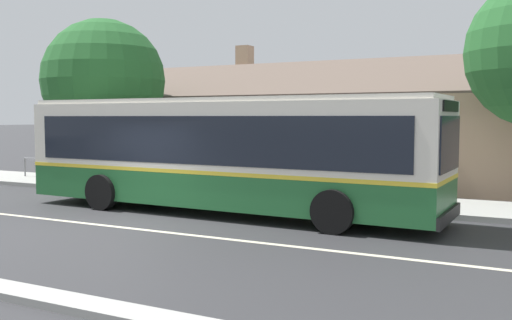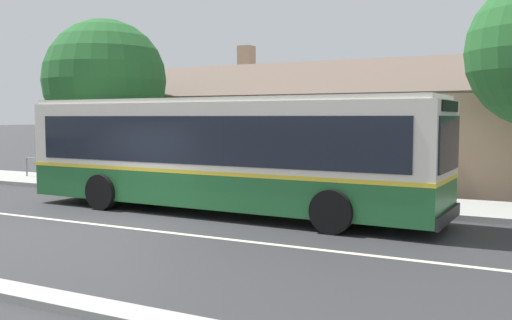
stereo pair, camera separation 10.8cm
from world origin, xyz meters
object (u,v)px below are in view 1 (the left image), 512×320
Objects in this scene: bike_rack at (34,164)px; bench_by_building at (91,171)px; street_tree_secondary at (101,84)px; transit_bus at (224,152)px.

bench_by_building is at bearing -7.92° from bike_rack.
bench_by_building is at bearing -70.03° from street_tree_secondary.
transit_bus is 8.96m from street_tree_secondary.
street_tree_secondary is (-0.39, 1.07, 3.30)m from bench_by_building.
bike_rack is at bearing -169.61° from street_tree_secondary.
transit_bus is 7.98m from bench_by_building.
street_tree_secondary is at bearing 153.31° from transit_bus.
transit_bus is 1.86× the size of street_tree_secondary.
bench_by_building is 3.49m from street_tree_secondary.
transit_bus is at bearing -21.03° from bench_by_building.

